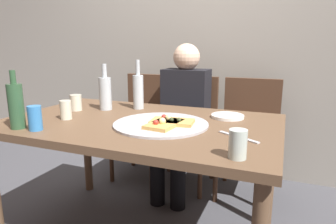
{
  "coord_description": "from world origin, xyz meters",
  "views": [
    {
      "loc": [
        0.74,
        -1.41,
        1.15
      ],
      "look_at": [
        0.15,
        0.06,
        0.79
      ],
      "focal_mm": 31.36,
      "sensor_mm": 36.0,
      "label": 1
    }
  ],
  "objects_px": {
    "table_knife": "(238,137)",
    "dining_table": "(140,134)",
    "chair_right": "(249,129)",
    "guest_in_sweater": "(182,112)",
    "pizza_tray": "(161,124)",
    "tumbler_near": "(238,144)",
    "beer_bottle": "(16,105)",
    "pizza_slice_last": "(164,124)",
    "chair_left": "(145,119)",
    "pizza_slice_extra": "(172,121)",
    "wine_glass": "(66,110)",
    "chair_middle": "(188,123)",
    "water_bottle": "(105,92)",
    "soda_can": "(35,118)",
    "wine_bottle": "(138,91)",
    "tumbler_far": "(76,103)",
    "plate_stack": "(228,116)"
  },
  "relations": [
    {
      "from": "soda_can",
      "to": "water_bottle",
      "type": "bearing_deg",
      "value": 84.88
    },
    {
      "from": "chair_middle",
      "to": "guest_in_sweater",
      "type": "bearing_deg",
      "value": 90.0
    },
    {
      "from": "guest_in_sweater",
      "to": "pizza_slice_extra",
      "type": "bearing_deg",
      "value": 105.16
    },
    {
      "from": "table_knife",
      "to": "chair_right",
      "type": "xyz_separation_m",
      "value": [
        -0.06,
        0.98,
        -0.23
      ]
    },
    {
      "from": "tumbler_near",
      "to": "guest_in_sweater",
      "type": "bearing_deg",
      "value": 118.72
    },
    {
      "from": "beer_bottle",
      "to": "wine_bottle",
      "type": "bearing_deg",
      "value": 62.29
    },
    {
      "from": "pizza_slice_extra",
      "to": "wine_glass",
      "type": "height_order",
      "value": "wine_glass"
    },
    {
      "from": "wine_glass",
      "to": "guest_in_sweater",
      "type": "distance_m",
      "value": 0.95
    },
    {
      "from": "pizza_slice_extra",
      "to": "wine_glass",
      "type": "xyz_separation_m",
      "value": [
        -0.61,
        -0.09,
        0.03
      ]
    },
    {
      "from": "chair_right",
      "to": "guest_in_sweater",
      "type": "height_order",
      "value": "guest_in_sweater"
    },
    {
      "from": "chair_middle",
      "to": "chair_left",
      "type": "bearing_deg",
      "value": 0.0
    },
    {
      "from": "pizza_slice_extra",
      "to": "water_bottle",
      "type": "xyz_separation_m",
      "value": [
        -0.54,
        0.21,
        0.09
      ]
    },
    {
      "from": "dining_table",
      "to": "pizza_slice_extra",
      "type": "xyz_separation_m",
      "value": [
        0.2,
        -0.03,
        0.1
      ]
    },
    {
      "from": "wine_bottle",
      "to": "table_knife",
      "type": "bearing_deg",
      "value": -28.9
    },
    {
      "from": "wine_glass",
      "to": "table_knife",
      "type": "bearing_deg",
      "value": 0.93
    },
    {
      "from": "pizza_tray",
      "to": "chair_right",
      "type": "xyz_separation_m",
      "value": [
        0.35,
        0.91,
        -0.24
      ]
    },
    {
      "from": "dining_table",
      "to": "pizza_tray",
      "type": "height_order",
      "value": "pizza_tray"
    },
    {
      "from": "table_knife",
      "to": "dining_table",
      "type": "bearing_deg",
      "value": -160.51
    },
    {
      "from": "pizza_tray",
      "to": "chair_right",
      "type": "height_order",
      "value": "chair_right"
    },
    {
      "from": "pizza_slice_last",
      "to": "chair_middle",
      "type": "height_order",
      "value": "chair_middle"
    },
    {
      "from": "pizza_tray",
      "to": "guest_in_sweater",
      "type": "distance_m",
      "value": 0.78
    },
    {
      "from": "pizza_tray",
      "to": "plate_stack",
      "type": "relative_size",
      "value": 2.66
    },
    {
      "from": "dining_table",
      "to": "chair_middle",
      "type": "bearing_deg",
      "value": 89.95
    },
    {
      "from": "chair_middle",
      "to": "water_bottle",
      "type": "bearing_deg",
      "value": 63.68
    },
    {
      "from": "beer_bottle",
      "to": "table_knife",
      "type": "xyz_separation_m",
      "value": [
        1.06,
        0.26,
        -0.12
      ]
    },
    {
      "from": "pizza_slice_extra",
      "to": "wine_bottle",
      "type": "relative_size",
      "value": 0.73
    },
    {
      "from": "plate_stack",
      "to": "chair_middle",
      "type": "distance_m",
      "value": 0.79
    },
    {
      "from": "chair_middle",
      "to": "dining_table",
      "type": "bearing_deg",
      "value": 89.95
    },
    {
      "from": "water_bottle",
      "to": "soda_can",
      "type": "distance_m",
      "value": 0.54
    },
    {
      "from": "pizza_slice_extra",
      "to": "pizza_tray",
      "type": "bearing_deg",
      "value": -166.17
    },
    {
      "from": "tumbler_far",
      "to": "chair_right",
      "type": "bearing_deg",
      "value": 37.98
    },
    {
      "from": "plate_stack",
      "to": "pizza_slice_extra",
      "type": "bearing_deg",
      "value": -130.14
    },
    {
      "from": "wine_bottle",
      "to": "tumbler_far",
      "type": "height_order",
      "value": "wine_bottle"
    },
    {
      "from": "table_knife",
      "to": "beer_bottle",
      "type": "bearing_deg",
      "value": -135.72
    },
    {
      "from": "chair_left",
      "to": "tumbler_near",
      "type": "bearing_deg",
      "value": 129.03
    },
    {
      "from": "pizza_slice_extra",
      "to": "chair_right",
      "type": "height_order",
      "value": "chair_right"
    },
    {
      "from": "wine_bottle",
      "to": "chair_middle",
      "type": "xyz_separation_m",
      "value": [
        0.16,
        0.58,
        -0.35
      ]
    },
    {
      "from": "plate_stack",
      "to": "chair_right",
      "type": "relative_size",
      "value": 0.21
    },
    {
      "from": "dining_table",
      "to": "pizza_tray",
      "type": "bearing_deg",
      "value": -16.78
    },
    {
      "from": "wine_bottle",
      "to": "guest_in_sweater",
      "type": "height_order",
      "value": "guest_in_sweater"
    },
    {
      "from": "chair_left",
      "to": "plate_stack",
      "type": "bearing_deg",
      "value": 143.93
    },
    {
      "from": "pizza_slice_last",
      "to": "chair_left",
      "type": "xyz_separation_m",
      "value": [
        -0.59,
        0.96,
        -0.25
      ]
    },
    {
      "from": "beer_bottle",
      "to": "wine_glass",
      "type": "xyz_separation_m",
      "value": [
        0.09,
        0.24,
        -0.06
      ]
    },
    {
      "from": "pizza_tray",
      "to": "tumbler_near",
      "type": "relative_size",
      "value": 4.54
    },
    {
      "from": "tumbler_far",
      "to": "plate_stack",
      "type": "distance_m",
      "value": 0.96
    },
    {
      "from": "tumbler_near",
      "to": "soda_can",
      "type": "xyz_separation_m",
      "value": [
        -0.98,
        0.0,
        0.01
      ]
    },
    {
      "from": "pizza_tray",
      "to": "plate_stack",
      "type": "bearing_deg",
      "value": 45.18
    },
    {
      "from": "dining_table",
      "to": "wine_bottle",
      "type": "height_order",
      "value": "wine_bottle"
    },
    {
      "from": "water_bottle",
      "to": "dining_table",
      "type": "bearing_deg",
      "value": -27.64
    },
    {
      "from": "tumbler_near",
      "to": "chair_left",
      "type": "relative_size",
      "value": 0.12
    }
  ]
}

